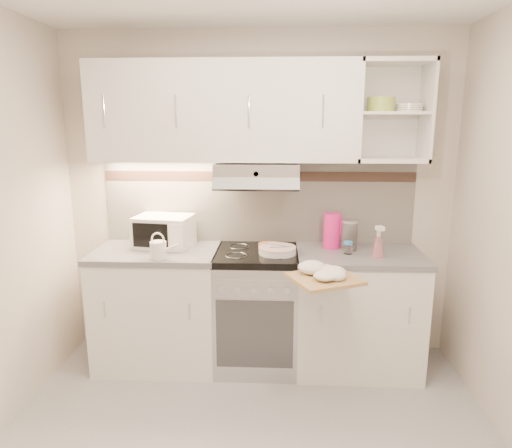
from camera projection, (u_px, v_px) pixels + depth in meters
The scene contains 16 objects.
room_shell at pixel (251, 160), 2.48m from camera, with size 3.04×2.84×2.52m.
base_cabinet_left at pixel (159, 309), 3.49m from camera, with size 0.90×0.60×0.86m, color white.
worktop_left at pixel (156, 252), 3.39m from camera, with size 0.92×0.62×0.04m, color slate.
base_cabinet_right at pixel (356, 313), 3.42m from camera, with size 0.90×0.60×0.86m, color white.
worktop_right at pixel (359, 255), 3.32m from camera, with size 0.92×0.62×0.04m, color slate.
electric_range at pixel (257, 308), 3.45m from camera, with size 0.60×0.60×0.90m.
microwave at pixel (164, 231), 3.47m from camera, with size 0.45×0.36×0.23m.
watering_can at pixel (159, 249), 3.16m from camera, with size 0.22×0.11×0.19m.
plate_stack at pixel (277, 250), 3.29m from camera, with size 0.27×0.27×0.06m.
bread_loaf at pixel (270, 246), 3.40m from camera, with size 0.17×0.17×0.04m, color #AA6543.
pink_pitcher at pixel (332, 230), 3.43m from camera, with size 0.14×0.13×0.26m.
glass_jar at pixel (350, 235), 3.36m from camera, with size 0.12×0.12×0.23m.
spice_jar at pixel (348, 248), 3.28m from camera, with size 0.06×0.06×0.09m.
spray_bottle at pixel (378, 244), 3.19m from camera, with size 0.09×0.09×0.24m.
cutting_board at pixel (325, 279), 2.85m from camera, with size 0.40×0.36×0.02m, color tan.
dish_towel at pixel (321, 271), 2.85m from camera, with size 0.30×0.25×0.08m, color white, non-canonical shape.
Camera 1 is at (0.15, -2.12, 1.83)m, focal length 32.00 mm.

